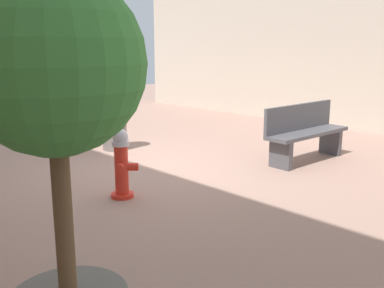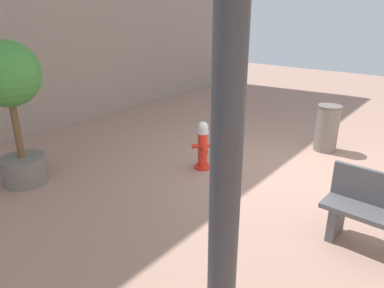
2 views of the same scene
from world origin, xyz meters
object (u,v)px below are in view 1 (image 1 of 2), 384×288
object	(u,v)px
bench_near	(305,131)
planter_tree	(57,118)
trash_bin	(114,124)
fire_hydrant	(122,163)

from	to	relation	value
bench_near	planter_tree	size ratio (longest dim) A/B	0.77
bench_near	planter_tree	world-z (taller)	planter_tree
planter_tree	trash_bin	distance (m)	5.88
trash_bin	planter_tree	bearing A→B (deg)	52.93
bench_near	planter_tree	distance (m)	5.70
trash_bin	bench_near	bearing A→B (deg)	122.61
bench_near	planter_tree	xyz separation A→B (m)	(5.34, 1.73, 1.04)
fire_hydrant	bench_near	xyz separation A→B (m)	(-3.31, 0.58, 0.05)
fire_hydrant	planter_tree	size ratio (longest dim) A/B	0.38
fire_hydrant	bench_near	size ratio (longest dim) A/B	0.50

